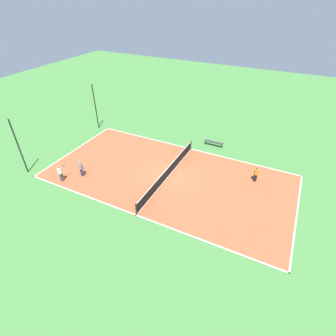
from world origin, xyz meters
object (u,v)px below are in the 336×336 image
object	(u,v)px
bench	(214,142)
tennis_ball_midcourt	(128,201)
tennis_ball_left_sideline	(180,175)
tennis_ball_far_baseline	(178,204)
tennis_ball_right_alley	(176,152)
fence_post_back_right	(95,107)
player_center_orange	(256,173)
player_baseline_gray	(81,168)
player_far_white	(60,172)
fence_post_back_left	(19,147)
tennis_net	(168,172)

from	to	relation	value
bench	tennis_ball_midcourt	world-z (taller)	bench
tennis_ball_left_sideline	tennis_ball_far_baseline	bearing A→B (deg)	-157.83
tennis_ball_midcourt	tennis_ball_right_alley	size ratio (longest dim) A/B	1.00
tennis_ball_right_alley	fence_post_back_right	bearing A→B (deg)	84.22
bench	player_center_orange	bearing A→B (deg)	140.27
player_center_orange	player_baseline_gray	size ratio (longest dim) A/B	0.91
player_far_white	tennis_ball_midcourt	bearing A→B (deg)	-91.22
player_baseline_gray	fence_post_back_left	distance (m)	5.32
tennis_net	player_center_orange	size ratio (longest dim) A/B	7.51
player_far_white	tennis_ball_midcourt	size ratio (longest dim) A/B	22.79
player_center_orange	tennis_ball_midcourt	distance (m)	10.70
fence_post_back_right	player_center_orange	bearing A→B (deg)	-96.92
fence_post_back_left	tennis_ball_midcourt	bearing A→B (deg)	-86.31
bench	fence_post_back_right	size ratio (longest dim) A/B	0.39
tennis_net	tennis_ball_midcourt	bearing A→B (deg)	163.01
tennis_net	player_center_orange	xyz separation A→B (m)	(2.70, -6.80, 0.26)
tennis_ball_right_alley	player_center_orange	bearing A→B (deg)	-98.42
tennis_ball_far_baseline	fence_post_back_right	world-z (taller)	fence_post_back_right
bench	tennis_ball_right_alley	world-z (taller)	bench
tennis_ball_right_alley	fence_post_back_right	distance (m)	10.77
player_far_white	player_center_orange	world-z (taller)	player_far_white
player_far_white	player_baseline_gray	xyz separation A→B (m)	(1.30, -1.04, -0.03)
tennis_ball_far_baseline	fence_post_back_left	bearing A→B (deg)	98.90
bench	player_far_white	xyz separation A→B (m)	(-11.33, 9.54, 0.51)
bench	tennis_ball_right_alley	size ratio (longest dim) A/B	28.99
bench	tennis_ball_far_baseline	distance (m)	9.60
player_baseline_gray	fence_post_back_right	bearing A→B (deg)	144.55
bench	tennis_ball_midcourt	bearing A→B (deg)	74.19
player_center_orange	player_far_white	bearing A→B (deg)	-101.81
player_far_white	fence_post_back_right	xyz separation A→B (m)	(9.41, 3.72, 1.62)
player_baseline_gray	tennis_ball_left_sideline	xyz separation A→B (m)	(3.79, -7.54, -0.81)
tennis_ball_left_sideline	fence_post_back_left	size ratio (longest dim) A/B	0.01
player_baseline_gray	player_center_orange	bearing A→B (deg)	47.85
tennis_net	tennis_ball_midcourt	world-z (taller)	tennis_net
player_far_white	tennis_ball_right_alley	size ratio (longest dim) A/B	22.79
tennis_ball_midcourt	fence_post_back_left	distance (m)	10.44
tennis_ball_far_baseline	tennis_ball_right_alley	distance (m)	7.37
fence_post_back_left	tennis_net	bearing A→B (deg)	-66.75
tennis_ball_far_baseline	fence_post_back_left	xyz separation A→B (m)	(-2.14, 13.67, 2.46)
player_baseline_gray	tennis_ball_left_sideline	distance (m)	8.48
tennis_ball_midcourt	tennis_ball_left_sideline	bearing A→B (deg)	-24.26
player_far_white	tennis_ball_midcourt	xyz separation A→B (m)	(0.25, -6.40, -0.85)
tennis_ball_right_alley	tennis_net	bearing A→B (deg)	-165.55
player_center_orange	tennis_ball_midcourt	bearing A→B (deg)	-87.60
player_center_orange	tennis_ball_far_baseline	bearing A→B (deg)	-78.07
player_center_orange	fence_post_back_right	world-z (taller)	fence_post_back_right
tennis_ball_midcourt	fence_post_back_left	bearing A→B (deg)	93.69
tennis_ball_far_baseline	fence_post_back_left	distance (m)	14.05
tennis_ball_midcourt	player_far_white	bearing A→B (deg)	92.26
tennis_net	fence_post_back_right	xyz separation A→B (m)	(4.91, 11.42, 1.99)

